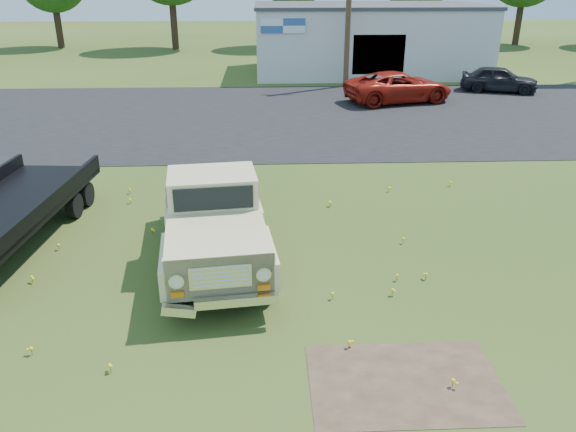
# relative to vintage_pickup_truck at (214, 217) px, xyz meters

# --- Properties ---
(ground) EXTENTS (140.00, 140.00, 0.00)m
(ground) POSITION_rel_vintage_pickup_truck_xyz_m (1.76, -1.27, -1.03)
(ground) COLOR #314A17
(ground) RESTS_ON ground
(asphalt_lot) EXTENTS (90.00, 14.00, 0.02)m
(asphalt_lot) POSITION_rel_vintage_pickup_truck_xyz_m (1.76, 13.73, -1.03)
(asphalt_lot) COLOR black
(asphalt_lot) RESTS_ON ground
(dirt_patch_a) EXTENTS (3.00, 2.00, 0.01)m
(dirt_patch_a) POSITION_rel_vintage_pickup_truck_xyz_m (3.26, -4.27, -1.03)
(dirt_patch_a) COLOR #463425
(dirt_patch_a) RESTS_ON ground
(dirt_patch_b) EXTENTS (2.20, 1.60, 0.01)m
(dirt_patch_b) POSITION_rel_vintage_pickup_truck_xyz_m (-0.24, 2.23, -1.03)
(dirt_patch_b) COLOR #463425
(dirt_patch_b) RESTS_ON ground
(commercial_building) EXTENTS (14.20, 8.20, 4.15)m
(commercial_building) POSITION_rel_vintage_pickup_truck_xyz_m (7.76, 25.72, 1.07)
(commercial_building) COLOR silver
(commercial_building) RESTS_ON ground
(utility_pole_mid) EXTENTS (1.60, 0.30, 9.00)m
(utility_pole_mid) POSITION_rel_vintage_pickup_truck_xyz_m (5.76, 20.73, 3.57)
(utility_pole_mid) COLOR #412A1E
(utility_pole_mid) RESTS_ON ground
(vintage_pickup_truck) EXTENTS (2.87, 5.89, 2.06)m
(vintage_pickup_truck) POSITION_rel_vintage_pickup_truck_xyz_m (0.00, 0.00, 0.00)
(vintage_pickup_truck) COLOR beige
(vintage_pickup_truck) RESTS_ON ground
(flatbed_trailer) EXTENTS (2.84, 7.03, 1.87)m
(flatbed_trailer) POSITION_rel_vintage_pickup_truck_xyz_m (-4.97, 1.15, -0.09)
(flatbed_trailer) COLOR black
(flatbed_trailer) RESTS_ON ground
(red_pickup) EXTENTS (5.75, 3.77, 1.47)m
(red_pickup) POSITION_rel_vintage_pickup_truck_xyz_m (7.77, 16.39, -0.29)
(red_pickup) COLOR #9A1A0E
(red_pickup) RESTS_ON ground
(dark_sedan) EXTENTS (4.26, 2.80, 1.35)m
(dark_sedan) POSITION_rel_vintage_pickup_truck_xyz_m (13.76, 18.77, -0.35)
(dark_sedan) COLOR black
(dark_sedan) RESTS_ON ground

